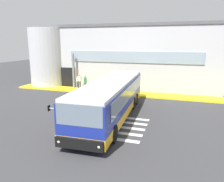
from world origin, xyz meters
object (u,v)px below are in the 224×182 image
at_px(bus_main_foreground, 111,100).
at_px(safety_bollard_yellow, 126,92).
at_px(entry_support_column, 74,71).
at_px(passenger_near_column, 79,81).
at_px(passenger_by_doorway, 85,82).

height_order(bus_main_foreground, safety_bollard_yellow, bus_main_foreground).
bearing_deg(entry_support_column, passenger_near_column, -17.91).
relative_size(entry_support_column, passenger_by_doorway, 2.36).
height_order(passenger_near_column, safety_bollard_yellow, passenger_near_column).
xyz_separation_m(entry_support_column, passenger_by_doorway, (1.87, -0.92, -1.05)).
xyz_separation_m(entry_support_column, safety_bollard_yellow, (6.68, -1.80, -1.68)).
height_order(passenger_by_doorway, safety_bollard_yellow, passenger_by_doorway).
bearing_deg(safety_bollard_yellow, passenger_near_column, 165.32).
relative_size(entry_support_column, bus_main_foreground, 0.34).
height_order(passenger_near_column, passenger_by_doorway, same).
relative_size(passenger_by_doorway, safety_bollard_yellow, 1.86).
xyz_separation_m(entry_support_column, bus_main_foreground, (7.18, -8.04, -0.79)).
bearing_deg(bus_main_foreground, passenger_by_doorway, 126.69).
relative_size(bus_main_foreground, passenger_near_column, 6.92).
height_order(entry_support_column, bus_main_foreground, entry_support_column).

